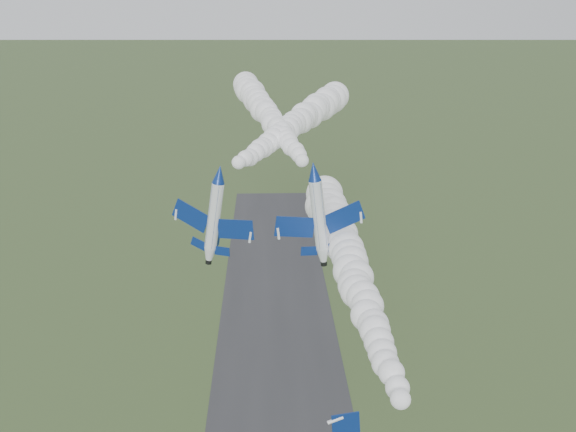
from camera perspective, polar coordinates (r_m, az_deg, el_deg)
name	(u,v)px	position (r m, az deg, el deg)	size (l,w,h in m)	color
smoke_trail_jet_lead	(350,267)	(79.42, 5.56, -4.50)	(5.93, 57.16, 5.93)	white
jet_pair_left	(219,174)	(79.24, -6.16, 3.71)	(11.19, 13.01, 3.67)	silver
smoke_trail_jet_pair_left	(296,123)	(106.55, 0.72, 8.24)	(5.64, 54.18, 5.64)	white
jet_pair_right	(314,171)	(79.13, 2.34, 3.99)	(11.83, 14.02, 3.55)	silver
smoke_trail_jet_pair_right	(266,113)	(111.84, -1.93, 9.15)	(5.40, 61.82, 5.40)	white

